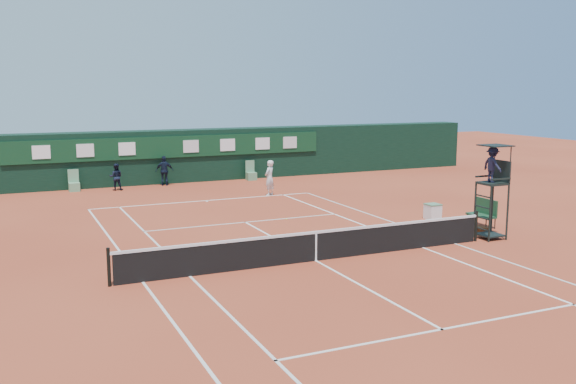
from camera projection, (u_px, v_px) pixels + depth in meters
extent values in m
plane|color=#AD4429|center=(316.00, 261.00, 20.38)|extent=(90.00, 90.00, 0.00)
cube|color=white|center=(206.00, 201.00, 31.07)|extent=(11.05, 0.08, 0.01)
cube|color=silver|center=(455.00, 244.00, 22.60)|extent=(0.08, 23.85, 0.01)
cube|color=silver|center=(143.00, 282.00, 18.16)|extent=(0.08, 23.85, 0.01)
cube|color=white|center=(423.00, 247.00, 22.04)|extent=(0.08, 23.85, 0.01)
cube|color=silver|center=(190.00, 276.00, 18.71)|extent=(0.08, 23.85, 0.01)
cube|color=silver|center=(245.00, 222.00, 26.13)|extent=(8.31, 0.08, 0.01)
cube|color=silver|center=(442.00, 329.00, 14.62)|extent=(8.31, 0.08, 0.01)
cube|color=white|center=(316.00, 261.00, 20.38)|extent=(0.08, 12.88, 0.01)
cube|color=white|center=(207.00, 201.00, 30.93)|extent=(0.08, 0.30, 0.01)
cube|color=black|center=(316.00, 247.00, 20.30)|extent=(12.60, 0.04, 0.90)
cube|color=white|center=(316.00, 232.00, 20.22)|extent=(12.80, 0.06, 0.08)
cube|color=white|center=(316.00, 247.00, 20.30)|extent=(0.06, 0.05, 0.92)
cylinder|color=black|center=(476.00, 226.00, 22.88)|extent=(0.10, 0.10, 1.10)
cylinder|color=black|center=(109.00, 267.00, 17.70)|extent=(0.10, 0.10, 1.10)
cube|color=black|center=(170.00, 156.00, 37.00)|extent=(40.00, 1.50, 3.00)
cube|color=#0E361C|center=(173.00, 147.00, 36.18)|extent=(18.00, 0.10, 1.20)
cube|color=white|center=(41.00, 152.00, 33.28)|extent=(0.90, 0.04, 0.70)
cube|color=white|center=(85.00, 150.00, 34.17)|extent=(0.90, 0.04, 0.70)
cube|color=white|center=(127.00, 149.00, 35.06)|extent=(0.90, 0.04, 0.70)
cube|color=silver|center=(191.00, 146.00, 36.52)|extent=(0.90, 0.04, 0.70)
cube|color=white|center=(228.00, 145.00, 37.41)|extent=(0.90, 0.04, 0.70)
cube|color=white|center=(263.00, 144.00, 38.30)|extent=(0.90, 0.04, 0.70)
cube|color=silver|center=(290.00, 142.00, 39.03)|extent=(0.90, 0.04, 0.70)
cube|color=#64996C|center=(74.00, 187.00, 33.81)|extent=(0.55, 0.50, 0.46)
cube|color=#62966F|center=(73.00, 176.00, 33.92)|extent=(0.55, 0.06, 0.70)
cube|color=#5B8C64|center=(251.00, 176.00, 37.86)|extent=(0.55, 0.50, 0.46)
cube|color=#5C8D67|center=(250.00, 166.00, 37.97)|extent=(0.55, 0.06, 0.70)
cylinder|color=black|center=(490.00, 215.00, 22.67)|extent=(0.07, 0.07, 2.00)
cylinder|color=black|center=(475.00, 211.00, 23.39)|extent=(0.07, 0.07, 2.00)
cylinder|color=black|center=(507.00, 213.00, 22.99)|extent=(0.07, 0.07, 2.00)
cylinder|color=black|center=(492.00, 209.00, 23.71)|extent=(0.07, 0.07, 2.00)
cube|color=black|center=(493.00, 183.00, 23.02)|extent=(0.85, 0.85, 0.08)
cube|color=black|center=(502.00, 171.00, 23.12)|extent=(0.06, 0.85, 0.80)
cube|color=black|center=(501.00, 179.00, 22.61)|extent=(0.85, 0.05, 0.06)
cube|color=black|center=(485.00, 176.00, 23.36)|extent=(0.85, 0.05, 0.06)
cylinder|color=black|center=(510.00, 160.00, 22.68)|extent=(0.04, 0.04, 1.00)
cylinder|color=black|center=(495.00, 158.00, 23.40)|extent=(0.04, 0.04, 1.00)
cube|color=black|center=(496.00, 146.00, 22.82)|extent=(0.95, 0.95, 0.04)
cube|color=black|center=(490.00, 235.00, 23.33)|extent=(0.80, 0.80, 0.05)
cube|color=black|center=(481.00, 229.00, 23.13)|extent=(0.04, 0.80, 0.04)
cube|color=black|center=(482.00, 218.00, 23.06)|extent=(0.04, 0.80, 0.04)
cube|color=black|center=(483.00, 207.00, 23.00)|extent=(0.04, 0.80, 0.04)
cube|color=black|center=(483.00, 196.00, 22.93)|extent=(0.04, 0.80, 0.04)
imported|color=black|center=(492.00, 165.00, 22.89)|extent=(0.47, 0.82, 1.28)
cube|color=#183D25|center=(481.00, 215.00, 25.27)|extent=(0.55, 1.20, 0.08)
cube|color=#1A4124|center=(487.00, 206.00, 25.32)|extent=(0.06, 1.20, 0.60)
cylinder|color=black|center=(486.00, 225.00, 24.73)|extent=(0.04, 0.04, 0.41)
cylinder|color=black|center=(495.00, 224.00, 24.91)|extent=(0.04, 0.04, 0.41)
cylinder|color=black|center=(467.00, 219.00, 25.72)|extent=(0.04, 0.04, 0.41)
cylinder|color=black|center=(476.00, 218.00, 25.90)|extent=(0.04, 0.04, 0.41)
cube|color=black|center=(479.00, 230.00, 24.16)|extent=(0.58, 0.78, 0.27)
cube|color=white|center=(433.00, 212.00, 26.76)|extent=(0.55, 0.55, 0.60)
cube|color=#568460|center=(433.00, 204.00, 26.71)|extent=(0.57, 0.57, 0.05)
sphere|color=#D3E836|center=(286.00, 219.00, 26.61)|extent=(0.06, 0.06, 0.06)
imported|color=silver|center=(269.00, 178.00, 32.46)|extent=(0.78, 0.74, 1.79)
imported|color=black|center=(116.00, 177.00, 34.09)|extent=(0.81, 0.70, 1.44)
imported|color=black|center=(165.00, 171.00, 35.71)|extent=(1.04, 0.61, 1.66)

